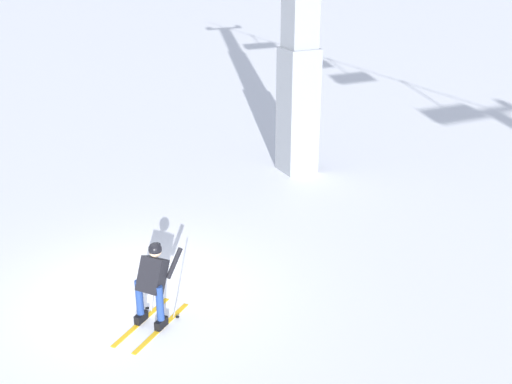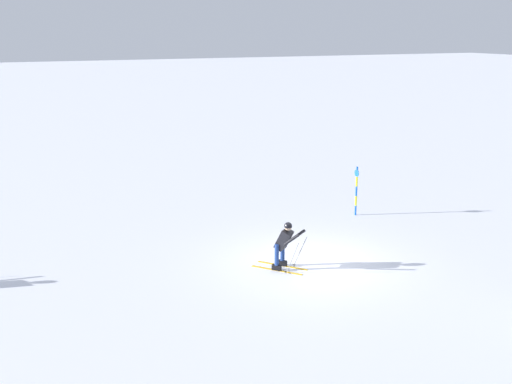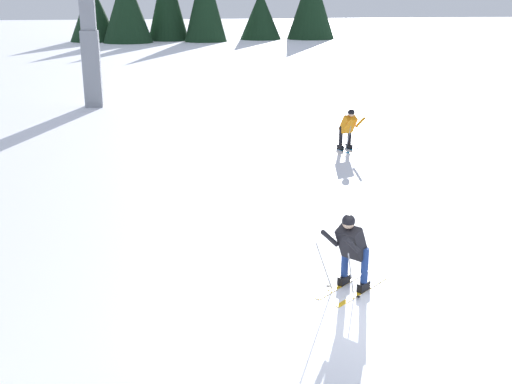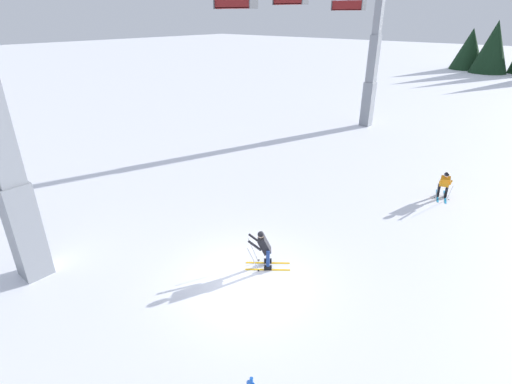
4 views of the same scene
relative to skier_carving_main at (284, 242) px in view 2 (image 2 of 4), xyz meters
name	(u,v)px [view 2 (image 2 of 4)]	position (x,y,z in m)	size (l,w,h in m)	color
ground_plane	(311,263)	(-0.98, -0.06, -0.85)	(260.00, 260.00, 0.00)	white
skier_carving_main	(284,242)	(0.00, 0.00, 0.00)	(1.44, 1.60, 1.60)	yellow
trail_marker_pole	(356,189)	(-5.12, -3.81, 0.19)	(0.07, 0.28, 1.91)	blue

